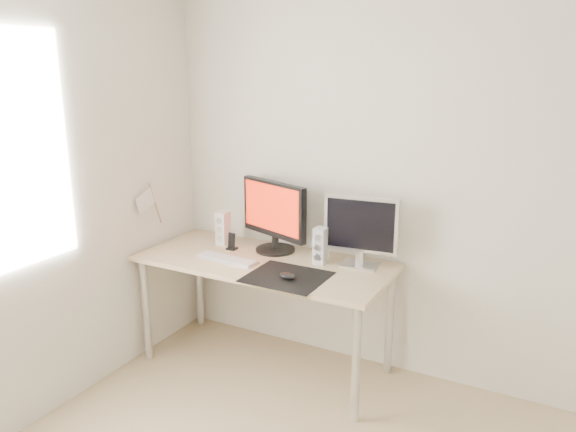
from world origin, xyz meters
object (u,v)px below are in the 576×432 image
(speaker_left, at_px, (223,228))
(speaker_right, at_px, (321,246))
(second_monitor, at_px, (361,228))
(main_monitor, at_px, (274,214))
(keyboard, at_px, (226,259))
(mouse, at_px, (287,276))
(phone_dock, at_px, (232,244))
(desk, at_px, (264,272))

(speaker_left, distance_m, speaker_right, 0.74)
(second_monitor, bearing_deg, main_monitor, 179.96)
(speaker_left, distance_m, keyboard, 0.34)
(mouse, bearing_deg, speaker_right, 80.63)
(keyboard, bearing_deg, second_monitor, 20.80)
(main_monitor, xyz_separation_m, phone_dock, (-0.26, -0.10, -0.22))
(desk, xyz_separation_m, second_monitor, (0.57, 0.18, 0.32))
(desk, bearing_deg, phone_dock, 165.22)
(speaker_left, bearing_deg, second_monitor, 2.32)
(desk, bearing_deg, keyboard, -151.45)
(desk, relative_size, phone_dock, 14.10)
(second_monitor, height_order, speaker_left, second_monitor)
(keyboard, bearing_deg, speaker_right, 22.43)
(mouse, bearing_deg, phone_dock, 152.80)
(desk, bearing_deg, mouse, -37.80)
(speaker_right, bearing_deg, mouse, -99.37)
(desk, xyz_separation_m, keyboard, (-0.21, -0.11, 0.09))
(mouse, xyz_separation_m, speaker_right, (0.05, 0.33, 0.09))
(main_monitor, bearing_deg, phone_dock, -158.56)
(main_monitor, distance_m, speaker_right, 0.40)
(mouse, distance_m, main_monitor, 0.56)
(mouse, bearing_deg, main_monitor, 127.89)
(main_monitor, distance_m, keyboard, 0.42)
(second_monitor, distance_m, phone_dock, 0.89)
(phone_dock, bearing_deg, second_monitor, 6.85)
(main_monitor, xyz_separation_m, keyboard, (-0.18, -0.29, -0.25))
(speaker_right, bearing_deg, phone_dock, -176.94)
(speaker_left, relative_size, speaker_right, 1.00)
(mouse, xyz_separation_m, keyboard, (-0.49, 0.10, -0.01))
(main_monitor, height_order, speaker_left, main_monitor)
(mouse, height_order, speaker_right, speaker_right)
(speaker_left, bearing_deg, main_monitor, 6.05)
(speaker_right, bearing_deg, second_monitor, 16.81)
(speaker_left, bearing_deg, speaker_right, -2.34)
(speaker_right, xyz_separation_m, keyboard, (-0.54, -0.22, -0.11))
(mouse, xyz_separation_m, second_monitor, (0.28, 0.40, 0.22))
(mouse, relative_size, desk, 0.06)
(second_monitor, bearing_deg, keyboard, -159.20)
(desk, relative_size, main_monitor, 2.99)
(keyboard, bearing_deg, desk, 28.55)
(second_monitor, relative_size, keyboard, 1.06)
(speaker_left, xyz_separation_m, speaker_right, (0.74, -0.03, 0.00))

